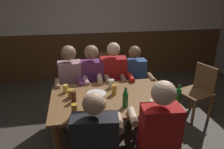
# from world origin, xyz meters

# --- Properties ---
(ground_plane) EXTENTS (8.03, 8.03, 0.00)m
(ground_plane) POSITION_xyz_m (0.00, 0.00, 0.00)
(ground_plane) COLOR #423A33
(back_wall_upper) EXTENTS (6.69, 0.12, 1.27)m
(back_wall_upper) POSITION_xyz_m (0.00, 2.60, 1.72)
(back_wall_upper) COLOR silver
(back_wall_wainscot) EXTENTS (6.69, 0.12, 1.08)m
(back_wall_wainscot) POSITION_xyz_m (0.00, 2.60, 0.54)
(back_wall_wainscot) COLOR brown
(back_wall_wainscot) RESTS_ON ground_plane
(dining_table) EXTENTS (1.53, 0.98, 0.73)m
(dining_table) POSITION_xyz_m (0.00, -0.01, 0.63)
(dining_table) COLOR brown
(dining_table) RESTS_ON ground_plane
(person_0) EXTENTS (0.51, 0.55, 1.23)m
(person_0) POSITION_xyz_m (-0.51, 0.71, 0.68)
(person_0) COLOR #B78493
(person_0) RESTS_ON ground_plane
(person_1) EXTENTS (0.49, 0.51, 1.22)m
(person_1) POSITION_xyz_m (-0.17, 0.71, 0.67)
(person_1) COLOR #6B2D66
(person_1) RESTS_ON ground_plane
(person_2) EXTENTS (0.57, 0.56, 1.25)m
(person_2) POSITION_xyz_m (0.17, 0.71, 0.69)
(person_2) COLOR #AD1919
(person_2) RESTS_ON ground_plane
(person_3) EXTENTS (0.53, 0.53, 1.18)m
(person_3) POSITION_xyz_m (0.51, 0.70, 0.65)
(person_3) COLOR #2D4C84
(person_3) RESTS_ON ground_plane
(person_4) EXTENTS (0.58, 0.56, 1.20)m
(person_4) POSITION_xyz_m (-0.29, -0.72, 0.66)
(person_4) COLOR black
(person_4) RESTS_ON ground_plane
(person_5) EXTENTS (0.53, 0.54, 1.26)m
(person_5) POSITION_xyz_m (0.31, -0.73, 0.69)
(person_5) COLOR #AD1919
(person_5) RESTS_ON ground_plane
(chair_empty_near_right) EXTENTS (0.55, 0.55, 0.88)m
(chair_empty_near_right) POSITION_xyz_m (1.52, 0.44, 0.48)
(chair_empty_near_right) COLOR brown
(chair_empty_near_right) RESTS_ON ground_plane
(chair_empty_near_left) EXTENTS (0.46, 0.46, 0.88)m
(chair_empty_near_left) POSITION_xyz_m (0.07, 1.42, 0.48)
(chair_empty_near_left) COLOR brown
(chair_empty_near_left) RESTS_ON ground_plane
(table_candle) EXTENTS (0.04, 0.04, 0.08)m
(table_candle) POSITION_xyz_m (-0.13, -0.25, 0.77)
(table_candle) COLOR #F9E08C
(table_candle) RESTS_ON dining_table
(plate_0) EXTENTS (0.25, 0.25, 0.01)m
(plate_0) POSITION_xyz_m (-0.19, 0.10, 0.74)
(plate_0) COLOR white
(plate_0) RESTS_ON dining_table
(bottle_0) EXTENTS (0.07, 0.07, 0.24)m
(bottle_0) POSITION_xyz_m (0.10, -0.28, 0.83)
(bottle_0) COLOR #195923
(bottle_0) RESTS_ON dining_table
(bottle_1) EXTENTS (0.06, 0.06, 0.27)m
(bottle_1) POSITION_xyz_m (0.70, -0.38, 0.85)
(bottle_1) COLOR #195923
(bottle_1) RESTS_ON dining_table
(pint_glass_0) EXTENTS (0.07, 0.07, 0.13)m
(pint_glass_0) POSITION_xyz_m (0.61, -0.40, 0.80)
(pint_glass_0) COLOR gold
(pint_glass_0) RESTS_ON dining_table
(pint_glass_1) EXTENTS (0.08, 0.08, 0.11)m
(pint_glass_1) POSITION_xyz_m (-0.51, 0.07, 0.79)
(pint_glass_1) COLOR gold
(pint_glass_1) RESTS_ON dining_table
(pint_glass_2) EXTENTS (0.06, 0.06, 0.13)m
(pint_glass_2) POSITION_xyz_m (-0.48, -0.04, 0.80)
(pint_glass_2) COLOR #4C2D19
(pint_glass_2) RESTS_ON dining_table
(pint_glass_3) EXTENTS (0.08, 0.08, 0.15)m
(pint_glass_3) POSITION_xyz_m (0.57, -0.26, 0.81)
(pint_glass_3) COLOR #E5C64C
(pint_glass_3) RESTS_ON dining_table
(pint_glass_4) EXTENTS (0.06, 0.06, 0.15)m
(pint_glass_4) POSITION_xyz_m (-0.47, -0.38, 0.81)
(pint_glass_4) COLOR gold
(pint_glass_4) RESTS_ON dining_table
(pint_glass_5) EXTENTS (0.07, 0.07, 0.10)m
(pint_glass_5) POSITION_xyz_m (-0.58, 0.24, 0.78)
(pint_glass_5) COLOR #E5C64C
(pint_glass_5) RESTS_ON dining_table
(pint_glass_6) EXTENTS (0.07, 0.07, 0.13)m
(pint_glass_6) POSITION_xyz_m (0.04, 0.06, 0.80)
(pint_glass_6) COLOR gold
(pint_glass_6) RESTS_ON dining_table
(pint_glass_7) EXTENTS (0.08, 0.08, 0.13)m
(pint_glass_7) POSITION_xyz_m (0.38, -0.42, 0.80)
(pint_glass_7) COLOR white
(pint_glass_7) RESTS_ON dining_table
(pint_glass_8) EXTENTS (0.07, 0.07, 0.11)m
(pint_glass_8) POSITION_xyz_m (0.05, 0.27, 0.79)
(pint_glass_8) COLOR white
(pint_glass_8) RESTS_ON dining_table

